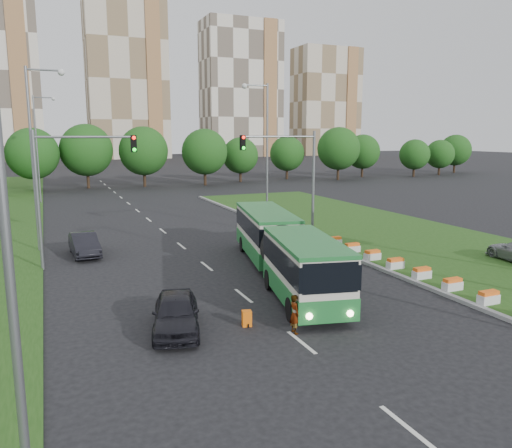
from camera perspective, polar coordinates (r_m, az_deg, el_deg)
name	(u,v)px	position (r m, az deg, el deg)	size (l,w,h in m)	color
ground	(298,288)	(25.73, 4.84, -7.35)	(360.00, 360.00, 0.00)	black
grass_median	(402,238)	(39.23, 16.33, -1.50)	(14.00, 60.00, 0.15)	#1E4513
median_kerb	(322,245)	(35.31, 7.53, -2.41)	(0.30, 60.00, 0.18)	gray
lane_markings	(158,227)	(43.24, -11.17, -0.32)	(0.20, 100.00, 0.01)	silver
flower_planters	(408,268)	(29.00, 16.99, -4.82)	(1.10, 15.90, 0.60)	silver
traffic_mast_median	(294,169)	(35.69, 4.32, 6.32)	(5.76, 0.32, 8.00)	slate
traffic_mast_left	(67,177)	(30.80, -20.82, 5.08)	(5.76, 0.32, 8.00)	slate
street_lamps	(187,162)	(32.85, -7.93, 7.06)	(36.00, 60.00, 12.00)	slate
tree_line	(193,156)	(79.70, -7.27, 7.77)	(120.00, 8.00, 9.00)	#1A4813
apartment_tower_ceast	(127,81)	(174.57, -14.55, 15.54)	(25.00, 15.00, 50.00)	beige
apartment_tower_east	(241,90)	(184.78, -1.74, 15.06)	(27.00, 15.00, 47.00)	beige
midrise_east	(325,102)	(199.81, 7.95, 13.60)	(24.00, 14.00, 40.00)	beige
articulated_bus	(278,247)	(27.38, 2.58, -2.67)	(2.55, 16.36, 2.69)	beige
car_left_near	(176,313)	(20.36, -9.13, -9.98)	(1.79, 4.46, 1.52)	black
car_left_far	(84,244)	(34.15, -19.03, -2.22)	(1.55, 4.45, 1.47)	black
pedestrian	(295,314)	(19.95, 4.46, -10.22)	(0.58, 0.38, 1.58)	gray
shopping_trolley	(247,318)	(20.75, -1.06, -10.75)	(0.38, 0.40, 0.65)	orange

